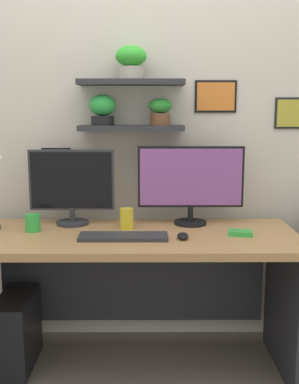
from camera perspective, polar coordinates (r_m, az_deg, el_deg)
ground_plane at (r=2.73m, az=-2.23°, el=-20.41°), size 8.00×8.00×0.00m
back_wall_assembly at (r=2.80m, az=-2.11°, el=9.35°), size 4.40×0.24×2.70m
desk at (r=2.56m, az=-2.27°, el=-9.19°), size 1.73×0.68×0.75m
monitor_left at (r=2.64m, az=-9.34°, el=0.83°), size 0.47×0.18×0.41m
monitor_right at (r=2.62m, az=4.98°, el=1.29°), size 0.58×0.18×0.43m
keyboard at (r=2.35m, az=-3.17°, el=-5.38°), size 0.44×0.14×0.02m
computer_mouse at (r=2.35m, az=4.03°, el=-5.30°), size 0.06×0.09×0.03m
coffee_mug at (r=2.56m, az=-13.87°, el=-3.61°), size 0.08×0.08×0.09m
scissors_tray at (r=2.46m, az=10.87°, el=-4.85°), size 0.13×0.10×0.02m
water_cup at (r=2.54m, az=-2.77°, el=-3.21°), size 0.07×0.07×0.11m
computer_tower_left at (r=2.76m, az=-15.68°, el=-15.83°), size 0.18×0.40×0.40m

